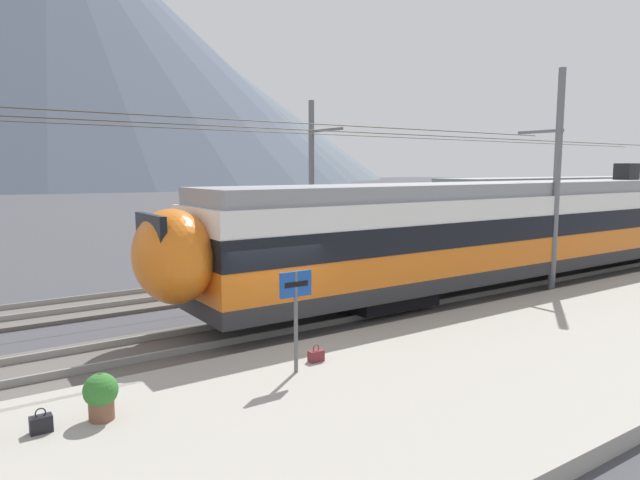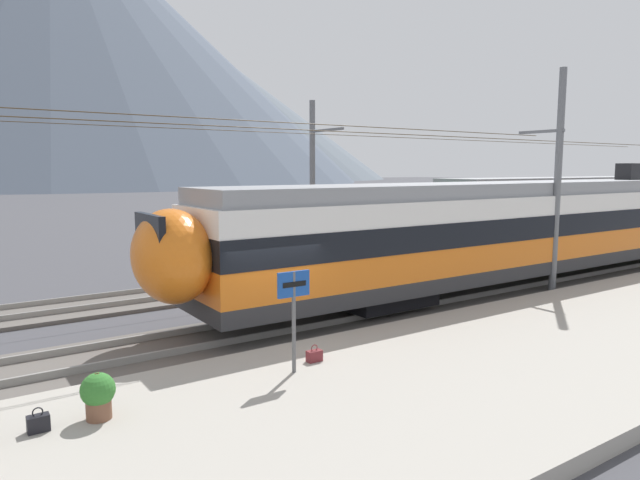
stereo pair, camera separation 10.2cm
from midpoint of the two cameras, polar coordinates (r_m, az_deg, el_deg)
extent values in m
plane|color=#424247|center=(14.18, -5.50, -10.54)|extent=(400.00, 400.00, 0.00)
cube|color=#A39E93|center=(10.69, 6.34, -15.71)|extent=(120.00, 6.72, 0.32)
cube|color=#5B5651|center=(14.91, -7.14, -9.43)|extent=(120.00, 3.00, 0.12)
cube|color=gray|center=(14.26, -5.82, -9.61)|extent=(120.00, 0.07, 0.16)
cube|color=gray|center=(15.49, -8.36, -8.28)|extent=(120.00, 0.07, 0.16)
cube|color=#5B5651|center=(19.78, -14.37, -5.43)|extent=(120.00, 3.00, 0.12)
cube|color=gray|center=(19.09, -13.65, -5.44)|extent=(120.00, 0.07, 0.16)
cube|color=gray|center=(20.42, -15.06, -4.66)|extent=(120.00, 0.07, 0.16)
cube|color=#2D2D30|center=(24.16, 23.45, -1.44)|extent=(30.41, 2.96, 0.45)
cube|color=orange|center=(24.08, 23.53, 0.09)|extent=(30.41, 2.96, 0.85)
cube|color=black|center=(24.00, 23.62, 1.98)|extent=(30.41, 3.00, 0.75)
cube|color=silver|center=(23.95, 23.71, 3.65)|extent=(30.41, 2.96, 0.65)
cube|color=gray|center=(23.93, 23.78, 4.96)|extent=(30.11, 2.76, 0.45)
cube|color=black|center=(17.15, 6.07, -5.71)|extent=(2.80, 2.37, 0.42)
ellipsoid|color=orange|center=(13.68, -14.56, -1.61)|extent=(1.80, 2.72, 2.25)
cube|color=black|center=(13.46, -16.62, 0.01)|extent=(0.16, 1.78, 1.19)
cube|color=black|center=(27.88, 28.88, 6.10)|extent=(0.90, 0.70, 0.70)
cube|color=#2D2D30|center=(39.03, 27.88, 1.41)|extent=(29.21, 2.87, 0.45)
cube|color=#1E6638|center=(38.98, 27.93, 2.36)|extent=(29.21, 2.87, 0.85)
cube|color=black|center=(38.93, 28.00, 3.53)|extent=(29.21, 2.91, 0.75)
cube|color=beige|center=(38.90, 28.06, 4.56)|extent=(29.21, 2.87, 0.65)
cube|color=gray|center=(38.88, 28.11, 5.37)|extent=(28.91, 2.67, 0.45)
cube|color=black|center=(31.40, 20.00, -0.20)|extent=(2.80, 2.30, 0.42)
ellipsoid|color=#1E6638|center=(26.54, 12.39, 2.65)|extent=(1.80, 2.64, 2.25)
cube|color=black|center=(26.15, 11.66, 3.54)|extent=(0.16, 1.72, 1.19)
cylinder|color=slate|center=(20.79, 23.06, 5.30)|extent=(0.24, 0.24, 7.65)
cube|color=slate|center=(21.22, 21.63, 10.18)|extent=(0.10, 1.75, 0.10)
cylinder|color=#473823|center=(21.63, 20.00, 9.52)|extent=(43.45, 0.02, 0.02)
cylinder|color=slate|center=(24.30, -0.65, 5.53)|extent=(0.24, 0.24, 7.19)
cube|color=slate|center=(23.49, 0.75, 11.08)|extent=(0.10, 2.36, 0.10)
cylinder|color=#473823|center=(22.64, 2.25, 10.58)|extent=(43.45, 0.02, 0.02)
cylinder|color=#59595B|center=(11.14, -2.41, -8.33)|extent=(0.08, 0.08, 2.03)
cube|color=#19479E|center=(10.96, -2.43, -4.48)|extent=(0.70, 0.06, 0.50)
cube|color=black|center=(10.93, -2.33, -4.51)|extent=(0.52, 0.01, 0.10)
cube|color=black|center=(10.00, -26.37, -16.32)|extent=(0.32, 0.18, 0.26)
torus|color=black|center=(9.93, -26.43, -15.36)|extent=(0.16, 0.02, 0.16)
cube|color=maroon|center=(11.99, -0.33, -11.67)|extent=(0.32, 0.18, 0.23)
torus|color=maroon|center=(11.94, -0.33, -10.91)|extent=(0.16, 0.02, 0.16)
cylinder|color=brown|center=(10.07, -21.22, -15.69)|extent=(0.40, 0.40, 0.32)
sphere|color=#33752D|center=(9.95, -21.31, -13.95)|extent=(0.55, 0.55, 0.55)
sphere|color=red|center=(9.91, -21.34, -13.28)|extent=(0.30, 0.30, 0.30)
cone|color=#515B6B|center=(203.40, -25.04, 17.88)|extent=(186.42, 186.42, 88.30)
cone|color=slate|center=(246.03, -10.71, 12.30)|extent=(143.66, 143.66, 53.01)
camera|label=1|loc=(0.05, -89.83, 0.02)|focal=31.58mm
camera|label=2|loc=(0.05, 90.17, -0.02)|focal=31.58mm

